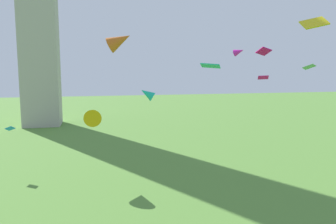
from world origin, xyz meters
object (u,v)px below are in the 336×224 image
Objects in this scene: kite_flying_4 at (93,115)px; kite_flying_7 at (263,77)px; kite_flying_2 at (314,23)px; kite_flying_8 at (120,41)px; kite_flying_0 at (10,128)px; kite_flying_5 at (147,94)px; kite_flying_6 at (264,51)px; kite_flying_10 at (210,66)px; kite_flying_1 at (309,67)px; kite_flying_11 at (239,52)px.

kite_flying_4 is 2.09× the size of kite_flying_7.
kite_flying_8 is at bearing -179.12° from kite_flying_2.
kite_flying_0 is at bearing -167.94° from kite_flying_7.
kite_flying_5 is 13.88m from kite_flying_6.
kite_flying_4 is at bearing -161.24° from kite_flying_10.
kite_flying_1 is at bearing -67.42° from kite_flying_7.
kite_flying_11 is at bearing -173.79° from kite_flying_4.
kite_flying_5 reaches higher than kite_flying_0.
kite_flying_6 is (2.62, 11.97, 1.74)m from kite_flying_1.
kite_flying_11 is (-1.49, 2.41, 2.57)m from kite_flying_7.
kite_flying_7 reaches higher than kite_flying_5.
kite_flying_11 reaches higher than kite_flying_0.
kite_flying_2 is (-1.55, -2.48, 2.89)m from kite_flying_1.
kite_flying_6 reaches higher than kite_flying_0.
kite_flying_6 reaches higher than kite_flying_4.
kite_flying_0 is 23.80m from kite_flying_11.
kite_flying_11 is at bearing -36.98° from kite_flying_8.
kite_flying_2 is 12.01m from kite_flying_11.
kite_flying_10 is (10.59, -1.79, 4.49)m from kite_flying_4.
kite_flying_8 reaches higher than kite_flying_7.
kite_flying_10 is at bearing 145.77° from kite_flying_1.
kite_flying_4 is 1.23× the size of kite_flying_5.
kite_flying_8 is (-14.28, -7.35, 2.69)m from kite_flying_7.
kite_flying_0 is 0.60× the size of kite_flying_6.
kite_flying_7 is 16.28m from kite_flying_8.
kite_flying_8 is (-16.87, -12.27, -0.05)m from kite_flying_6.
kite_flying_2 is (22.41, -14.10, 8.75)m from kite_flying_0.
kite_flying_1 is 0.52× the size of kite_flying_6.
kite_flying_6 is at bearing -167.16° from kite_flying_4.
kite_flying_11 is at bearing 100.21° from kite_flying_2.
kite_flying_11 reaches higher than kite_flying_4.
kite_flying_7 is (16.15, -1.30, 3.38)m from kite_flying_4.
kite_flying_7 is at bearing -101.62° from kite_flying_11.
kite_flying_2 reaches higher than kite_flying_0.
kite_flying_8 is at bearing 156.44° from kite_flying_0.
kite_flying_7 is 0.87× the size of kite_flying_11.
kite_flying_0 is at bearing 88.79° from kite_flying_6.
kite_flying_1 is 0.44× the size of kite_flying_5.
kite_flying_1 is 8.57m from kite_flying_10.
kite_flying_10 is at bearing 172.02° from kite_flying_11.
kite_flying_1 reaches higher than kite_flying_5.
kite_flying_5 is 0.97× the size of kite_flying_8.
kite_flying_7 is at bearing 91.21° from kite_flying_2.
kite_flying_7 is 0.56× the size of kite_flying_10.
kite_flying_4 is 1.43× the size of kite_flying_6.
kite_flying_5 is at bearing 131.92° from kite_flying_2.
kite_flying_2 is 0.96× the size of kite_flying_6.
kite_flying_1 reaches higher than kite_flying_7.
kite_flying_8 is at bearing -113.44° from kite_flying_10.
kite_flying_8 reaches higher than kite_flying_1.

